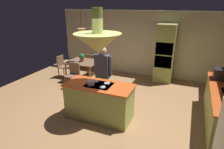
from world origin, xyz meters
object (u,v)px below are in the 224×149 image
object	(u,v)px
kitchen_island	(99,101)
dining_table	(83,64)
microwave_on_counter	(223,74)
person_at_island	(103,73)
chair_at_corner	(63,65)
potted_plant_on_table	(82,57)
chair_by_back_wall	(92,63)
cooking_pot_on_cooktop	(90,83)
cup_on_table	(77,61)
chair_facing_island	(73,74)
oven_tower	(165,54)

from	to	relation	value
kitchen_island	dining_table	size ratio (longest dim) A/B	1.50
dining_table	microwave_on_counter	distance (m)	4.59
person_at_island	chair_at_corner	distance (m)	2.88
kitchen_island	potted_plant_on_table	bearing A→B (deg)	129.75
dining_table	potted_plant_on_table	bearing A→B (deg)	-141.41
chair_by_back_wall	cooking_pot_on_cooktop	distance (m)	3.34
cup_on_table	chair_facing_island	bearing A→B (deg)	-76.82
kitchen_island	chair_facing_island	distance (m)	2.21
person_at_island	potted_plant_on_table	size ratio (longest dim) A/B	5.74
chair_at_corner	cooking_pot_on_cooktop	distance (m)	3.38
kitchen_island	chair_at_corner	size ratio (longest dim) A/B	1.96
person_at_island	chair_facing_island	size ratio (longest dim) A/B	1.98
chair_at_corner	potted_plant_on_table	distance (m)	1.01
kitchen_island	cooking_pot_on_cooktop	distance (m)	0.58
person_at_island	potted_plant_on_table	bearing A→B (deg)	137.21
cup_on_table	oven_tower	bearing A→B (deg)	25.34
dining_table	chair_facing_island	bearing A→B (deg)	-90.00
cup_on_table	cooking_pot_on_cooktop	bearing A→B (deg)	-50.50
dining_table	chair_by_back_wall	bearing A→B (deg)	90.00
cup_on_table	person_at_island	bearing A→B (deg)	-36.85
kitchen_island	potted_plant_on_table	size ratio (longest dim) A/B	5.69
potted_plant_on_table	cooking_pot_on_cooktop	distance (m)	2.71
person_at_island	cup_on_table	bearing A→B (deg)	143.15
chair_at_corner	cooking_pot_on_cooktop	world-z (taller)	cooking_pot_on_cooktop
kitchen_island	cup_on_table	world-z (taller)	kitchen_island
cooking_pot_on_cooktop	dining_table	bearing A→B (deg)	124.63
oven_tower	chair_at_corner	world-z (taller)	oven_tower
chair_facing_island	microwave_on_counter	size ratio (longest dim) A/B	1.89
oven_tower	microwave_on_counter	size ratio (longest dim) A/B	4.61
dining_table	cup_on_table	distance (m)	0.29
kitchen_island	oven_tower	world-z (taller)	oven_tower
chair_facing_island	microwave_on_counter	bearing A→B (deg)	1.89
person_at_island	cooking_pot_on_cooktop	xyz separation A→B (m)	(0.04, -0.79, 0.01)
oven_tower	chair_by_back_wall	size ratio (longest dim) A/B	2.44
cup_on_table	cooking_pot_on_cooktop	xyz separation A→B (m)	(1.65, -2.00, 0.20)
chair_at_corner	cup_on_table	bearing A→B (deg)	-105.50
chair_facing_island	potted_plant_on_table	size ratio (longest dim) A/B	2.90
chair_facing_island	potted_plant_on_table	bearing A→B (deg)	92.42
kitchen_island	cooking_pot_on_cooktop	bearing A→B (deg)	-140.91
kitchen_island	oven_tower	bearing A→B (deg)	71.26
oven_tower	chair_by_back_wall	xyz separation A→B (m)	(-2.80, -0.46, -0.56)
oven_tower	cup_on_table	xyz separation A→B (m)	(-2.91, -1.38, -0.26)
kitchen_island	cooking_pot_on_cooktop	size ratio (longest dim) A/B	9.48
kitchen_island	oven_tower	size ratio (longest dim) A/B	0.80
oven_tower	chair_facing_island	world-z (taller)	oven_tower
oven_tower	chair_at_corner	xyz separation A→B (m)	(-3.75, -1.14, -0.56)
dining_table	chair_by_back_wall	world-z (taller)	chair_by_back_wall
kitchen_island	chair_by_back_wall	distance (m)	3.27
chair_facing_island	potted_plant_on_table	world-z (taller)	potted_plant_on_table
chair_by_back_wall	chair_at_corner	world-z (taller)	same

